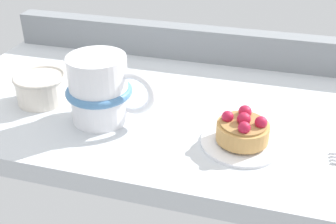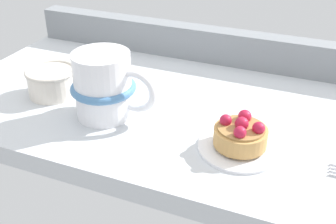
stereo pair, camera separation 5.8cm
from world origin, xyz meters
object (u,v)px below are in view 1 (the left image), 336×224
(dessert_plate, at_px, (241,142))
(sugar_bowl, at_px, (41,87))
(raspberry_tart, at_px, (243,129))
(coffee_mug, at_px, (101,89))

(dessert_plate, distance_m, sugar_bowl, 0.33)
(dessert_plate, relative_size, sugar_bowl, 1.34)
(dessert_plate, height_order, raspberry_tart, raspberry_tart)
(dessert_plate, relative_size, coffee_mug, 0.83)
(dessert_plate, height_order, sugar_bowl, sugar_bowl)
(dessert_plate, distance_m, coffee_mug, 0.21)
(dessert_plate, xyz_separation_m, coffee_mug, (-0.21, 0.01, 0.05))
(raspberry_tart, xyz_separation_m, sugar_bowl, (-0.32, 0.04, -0.00))
(dessert_plate, relative_size, raspberry_tart, 1.57)
(coffee_mug, distance_m, sugar_bowl, 0.12)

